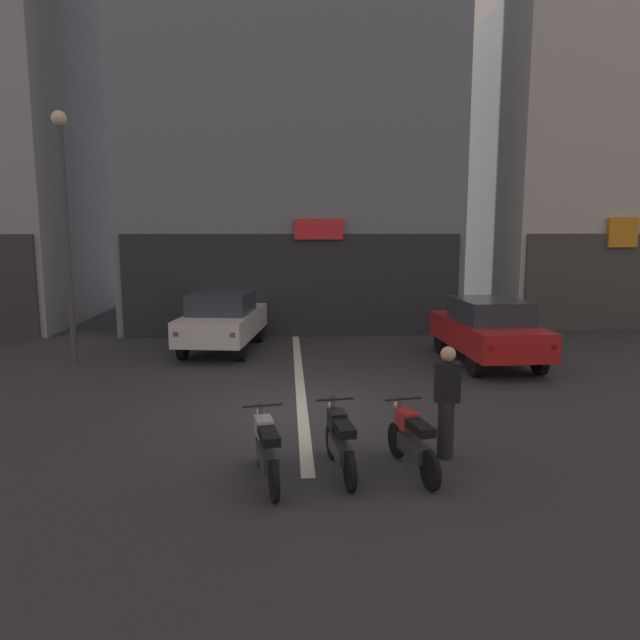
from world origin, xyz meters
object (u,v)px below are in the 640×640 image
at_px(car_red_parked_kerbside, 488,329).
at_px(car_grey_down_street, 323,292).
at_px(car_white_crossing_near, 223,319).
at_px(motorcycle_silver_row_leftmost, 266,449).
at_px(motorcycle_black_row_left_mid, 340,441).
at_px(person_by_motorcycles, 447,401).
at_px(street_lamp, 65,211).
at_px(motorcycle_red_row_centre, 412,440).

height_order(car_red_parked_kerbside, car_grey_down_street, same).
height_order(car_white_crossing_near, motorcycle_silver_row_leftmost, car_white_crossing_near).
relative_size(car_white_crossing_near, motorcycle_black_row_left_mid, 2.58).
bearing_deg(car_white_crossing_near, person_by_motorcycles, -63.15).
xyz_separation_m(car_red_parked_kerbside, street_lamp, (-10.33, 0.55, 2.88)).
xyz_separation_m(motorcycle_black_row_left_mid, person_by_motorcycles, (1.60, 0.45, 0.40)).
relative_size(car_white_crossing_near, person_by_motorcycles, 2.57).
relative_size(car_red_parked_kerbside, motorcycle_silver_row_leftmost, 2.52).
relative_size(motorcycle_red_row_centre, person_by_motorcycles, 0.99).
distance_m(car_white_crossing_near, car_grey_down_street, 7.80).
bearing_deg(street_lamp, person_by_motorcycles, -40.76).
height_order(street_lamp, motorcycle_silver_row_leftmost, street_lamp).
bearing_deg(motorcycle_silver_row_leftmost, motorcycle_red_row_centre, 5.90).
distance_m(motorcycle_silver_row_leftmost, person_by_motorcycles, 2.72).
distance_m(car_white_crossing_near, street_lamp, 4.82).
relative_size(car_grey_down_street, motorcycle_red_row_centre, 2.61).
height_order(car_grey_down_street, motorcycle_black_row_left_mid, car_grey_down_street).
xyz_separation_m(car_grey_down_street, motorcycle_silver_row_leftmost, (-1.74, -15.85, -0.43)).
height_order(street_lamp, person_by_motorcycles, street_lamp).
bearing_deg(car_white_crossing_near, motorcycle_silver_row_leftmost, -80.44).
bearing_deg(car_grey_down_street, car_white_crossing_near, -114.37).
height_order(car_grey_down_street, street_lamp, street_lamp).
relative_size(car_grey_down_street, motorcycle_silver_row_leftmost, 2.60).
height_order(car_grey_down_street, person_by_motorcycles, person_by_motorcycles).
xyz_separation_m(street_lamp, person_by_motorcycles, (7.64, -6.59, -2.91)).
bearing_deg(car_grey_down_street, car_red_parked_kerbside, -68.75).
height_order(motorcycle_silver_row_leftmost, person_by_motorcycles, person_by_motorcycles).
relative_size(car_red_parked_kerbside, motorcycle_black_row_left_mid, 2.50).
bearing_deg(street_lamp, motorcycle_black_row_left_mid, -49.38).
relative_size(motorcycle_silver_row_leftmost, motorcycle_black_row_left_mid, 0.99).
xyz_separation_m(motorcycle_silver_row_leftmost, motorcycle_black_row_left_mid, (1.00, 0.24, 0.00)).
relative_size(motorcycle_silver_row_leftmost, person_by_motorcycles, 0.99).
relative_size(car_grey_down_street, motorcycle_black_row_left_mid, 2.59).
bearing_deg(car_red_parked_kerbside, street_lamp, 176.95).
height_order(car_grey_down_street, motorcycle_silver_row_leftmost, car_grey_down_street).
xyz_separation_m(car_white_crossing_near, car_grey_down_street, (3.22, 7.11, 0.00)).
relative_size(motorcycle_black_row_left_mid, person_by_motorcycles, 1.00).
bearing_deg(motorcycle_black_row_left_mid, motorcycle_silver_row_leftmost, -166.44).
distance_m(car_white_crossing_near, motorcycle_red_row_centre, 9.23).
bearing_deg(person_by_motorcycles, car_red_parked_kerbside, 65.99).
distance_m(car_grey_down_street, motorcycle_silver_row_leftmost, 15.95).
relative_size(car_white_crossing_near, street_lamp, 0.70).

